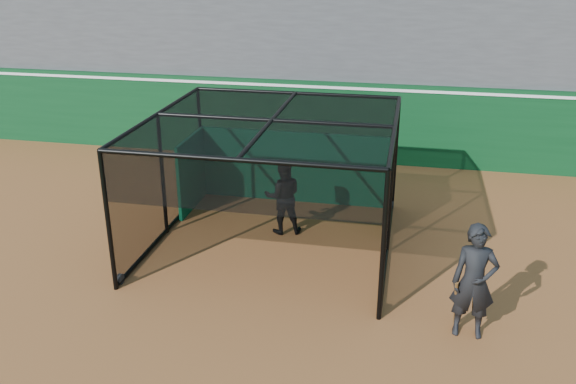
# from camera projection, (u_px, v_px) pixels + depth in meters

# --- Properties ---
(ground) EXTENTS (120.00, 120.00, 0.00)m
(ground) POSITION_uv_depth(u_px,v_px,m) (254.00, 295.00, 11.89)
(ground) COLOR brown
(ground) RESTS_ON ground
(outfield_wall) EXTENTS (50.00, 0.50, 2.50)m
(outfield_wall) POSITION_uv_depth(u_px,v_px,m) (321.00, 119.00, 19.13)
(outfield_wall) COLOR #0B3D1A
(outfield_wall) RESTS_ON ground
(grandstand) EXTENTS (50.00, 7.85, 8.95)m
(grandstand) POSITION_uv_depth(u_px,v_px,m) (339.00, 3.00, 21.36)
(grandstand) COLOR #4C4C4F
(grandstand) RESTS_ON ground
(batting_cage) EXTENTS (5.27, 5.39, 2.89)m
(batting_cage) POSITION_uv_depth(u_px,v_px,m) (273.00, 183.00, 13.50)
(batting_cage) COLOR black
(batting_cage) RESTS_ON ground
(batter) EXTENTS (1.03, 0.90, 1.81)m
(batter) POSITION_uv_depth(u_px,v_px,m) (283.00, 196.00, 14.20)
(batter) COLOR black
(batter) RESTS_ON ground
(on_deck_player) EXTENTS (0.76, 0.50, 2.08)m
(on_deck_player) POSITION_uv_depth(u_px,v_px,m) (474.00, 282.00, 10.31)
(on_deck_player) COLOR black
(on_deck_player) RESTS_ON ground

